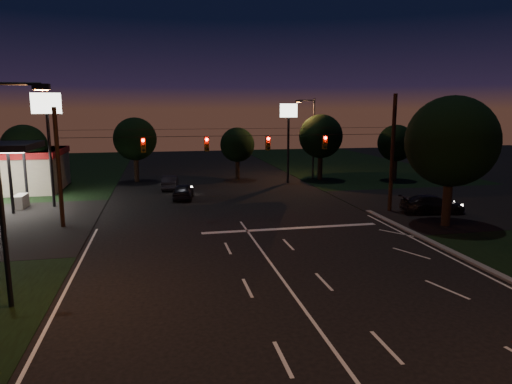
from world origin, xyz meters
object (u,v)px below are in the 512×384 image
object	(u,v)px
utility_pole_right	(389,211)
car_cross	(433,204)
car_oncoming_b	(170,182)
car_oncoming_a	(183,191)
tree_right_near	(450,142)

from	to	relation	value
utility_pole_right	car_cross	xyz separation A→B (m)	(2.82, -1.38, 0.70)
car_oncoming_b	car_cross	xyz separation A→B (m)	(19.37, -14.89, 0.02)
car_oncoming_a	car_oncoming_b	xyz separation A→B (m)	(-1.02, 5.27, -0.01)
car_oncoming_b	car_oncoming_a	bearing A→B (deg)	106.26
car_cross	car_oncoming_b	bearing A→B (deg)	60.17
tree_right_near	car_oncoming_b	distance (m)	26.23
utility_pole_right	car_cross	world-z (taller)	utility_pole_right
tree_right_near	car_oncoming_a	distance (m)	22.06
utility_pole_right	tree_right_near	size ratio (longest dim) A/B	1.03
car_oncoming_b	car_cross	size ratio (longest dim) A/B	0.86
car_oncoming_a	car_oncoming_b	world-z (taller)	car_oncoming_a
tree_right_near	car_cross	world-z (taller)	tree_right_near
tree_right_near	car_oncoming_a	xyz separation A→B (m)	(-17.06, 13.07, -4.98)
utility_pole_right	car_oncoming_b	xyz separation A→B (m)	(-16.55, 13.50, 0.69)
utility_pole_right	car_oncoming_a	bearing A→B (deg)	152.08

